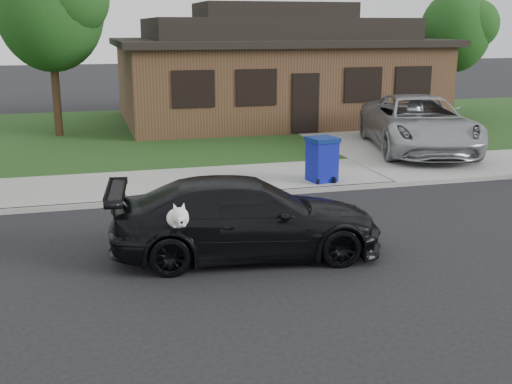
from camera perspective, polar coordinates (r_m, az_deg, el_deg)
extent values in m
plane|color=black|center=(11.84, 3.81, -4.66)|extent=(120.00, 120.00, 0.00)
cube|color=gray|center=(16.44, -1.86, 1.08)|extent=(60.00, 3.00, 0.12)
cube|color=gray|center=(15.03, -0.52, -0.21)|extent=(60.00, 0.12, 0.12)
cube|color=#193814|center=(24.15, -6.30, 5.36)|extent=(60.00, 13.00, 0.13)
cube|color=gray|center=(23.05, 9.88, 4.80)|extent=(4.50, 13.00, 0.14)
imported|color=black|center=(11.08, -0.86, -2.30)|extent=(4.88, 2.44, 1.36)
ellipsoid|color=white|center=(9.95, -6.98, -2.32)|extent=(0.34, 0.40, 0.30)
sphere|color=white|center=(9.70, -6.79, -2.14)|extent=(0.26, 0.26, 0.26)
cube|color=white|center=(9.60, -6.67, -2.60)|extent=(0.09, 0.12, 0.08)
sphere|color=black|center=(9.54, -6.62, -2.71)|extent=(0.04, 0.04, 0.04)
cone|color=white|center=(9.70, -7.25, -1.32)|extent=(0.11, 0.11, 0.14)
cone|color=white|center=(9.72, -6.48, -1.27)|extent=(0.11, 0.11, 0.14)
imported|color=#A4A5AB|center=(20.50, 14.25, 5.94)|extent=(4.19, 6.53, 1.67)
cube|color=#0D1490|center=(16.06, 5.89, 2.72)|extent=(0.72, 0.72, 1.00)
cube|color=navy|center=(15.96, 5.94, 4.67)|extent=(0.78, 0.78, 0.11)
cylinder|color=black|center=(15.80, 5.49, 0.97)|extent=(0.08, 0.16, 0.15)
cylinder|color=black|center=(15.96, 6.98, 1.07)|extent=(0.08, 0.16, 0.15)
cube|color=#422B1C|center=(26.79, 1.51, 9.71)|extent=(12.00, 8.00, 3.00)
cube|color=black|center=(26.70, 1.53, 13.19)|extent=(12.60, 8.60, 0.25)
cube|color=black|center=(26.69, 1.54, 14.32)|extent=(10.00, 6.50, 0.80)
cube|color=black|center=(26.70, 1.55, 15.82)|extent=(6.00, 3.50, 0.60)
cube|color=black|center=(23.02, 4.41, 7.88)|extent=(1.00, 0.06, 2.10)
cube|color=black|center=(21.94, -5.58, 9.10)|extent=(1.30, 0.05, 1.10)
cube|color=black|center=(22.42, 0.04, 9.28)|extent=(1.30, 0.05, 1.10)
cube|color=black|center=(23.79, 9.51, 9.39)|extent=(1.30, 0.05, 1.10)
cube|color=black|center=(24.69, 13.79, 9.36)|extent=(1.30, 0.05, 1.10)
cylinder|color=#332114|center=(23.71, -17.29, 7.80)|extent=(0.28, 0.28, 2.48)
ellipsoid|color=#143811|center=(23.58, -17.86, 15.14)|extent=(3.60, 3.60, 4.14)
cylinder|color=#332114|center=(29.69, 16.92, 8.63)|extent=(0.28, 0.28, 2.03)
ellipsoid|color=#143811|center=(29.57, 17.28, 13.47)|extent=(3.00, 3.00, 3.45)
sphere|color=#26591E|center=(29.51, 18.82, 13.94)|extent=(2.10, 2.10, 2.10)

